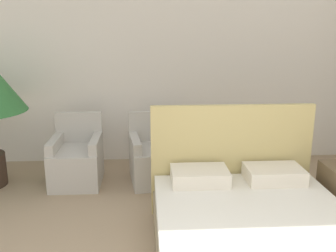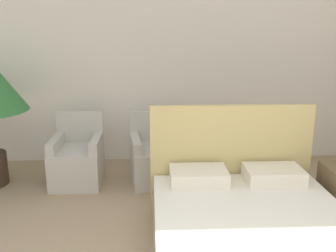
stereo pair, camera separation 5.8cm
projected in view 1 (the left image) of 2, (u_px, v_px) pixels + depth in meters
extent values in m
cube|color=silver|center=(154.00, 60.00, 5.26)|extent=(10.00, 0.06, 2.90)
cube|color=silver|center=(263.00, 237.00, 2.83)|extent=(1.59, 2.12, 0.18)
cube|color=tan|center=(231.00, 160.00, 3.85)|extent=(1.65, 0.06, 1.15)
cube|color=silver|center=(200.00, 176.00, 3.59)|extent=(0.54, 0.37, 0.14)
cube|color=silver|center=(274.00, 174.00, 3.64)|extent=(0.54, 0.37, 0.14)
cube|color=#B7B2A8|center=(77.00, 166.00, 4.66)|extent=(0.60, 0.71, 0.45)
cube|color=#B7B2A8|center=(79.00, 127.00, 4.86)|extent=(0.59, 0.06, 0.39)
cube|color=#B7B2A8|center=(55.00, 144.00, 4.57)|extent=(0.10, 0.63, 0.14)
cube|color=#B7B2A8|center=(96.00, 143.00, 4.60)|extent=(0.10, 0.63, 0.14)
cube|color=#B7B2A8|center=(155.00, 164.00, 4.72)|extent=(0.68, 0.77, 0.45)
cube|color=#B7B2A8|center=(151.00, 126.00, 4.91)|extent=(0.60, 0.13, 0.39)
cube|color=#B7B2A8|center=(135.00, 143.00, 4.60)|extent=(0.18, 0.64, 0.14)
cube|color=#B7B2A8|center=(174.00, 141.00, 4.69)|extent=(0.18, 0.64, 0.14)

